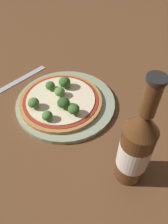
% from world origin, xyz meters
% --- Properties ---
extents(ground_plane, '(3.00, 3.00, 0.00)m').
position_xyz_m(ground_plane, '(0.00, 0.00, 0.00)').
color(ground_plane, brown).
extents(plate, '(0.27, 0.27, 0.01)m').
position_xyz_m(plate, '(-0.01, -0.01, 0.01)').
color(plate, '#93A384').
rests_on(plate, ground_plane).
extents(pizza, '(0.23, 0.23, 0.01)m').
position_xyz_m(pizza, '(-0.01, -0.03, 0.02)').
color(pizza, '#B77F42').
rests_on(pizza, plate).
extents(broccoli_floret_0, '(0.03, 0.03, 0.03)m').
position_xyz_m(broccoli_floret_0, '(0.02, -0.04, 0.04)').
color(broccoli_floret_0, '#7A9E5B').
rests_on(broccoli_floret_0, pizza).
extents(broccoli_floret_1, '(0.03, 0.03, 0.03)m').
position_xyz_m(broccoli_floret_1, '(-0.04, 0.01, 0.04)').
color(broccoli_floret_1, '#7A9E5B').
rests_on(broccoli_floret_1, pizza).
extents(broccoli_floret_2, '(0.03, 0.03, 0.03)m').
position_xyz_m(broccoli_floret_2, '(-0.02, -0.02, 0.04)').
color(broccoli_floret_2, '#7A9E5B').
rests_on(broccoli_floret_2, pizza).
extents(broccoli_floret_3, '(0.03, 0.03, 0.02)m').
position_xyz_m(broccoli_floret_3, '(-0.06, -0.02, 0.04)').
color(broccoli_floret_3, '#7A9E5B').
rests_on(broccoli_floret_3, pizza).
extents(broccoli_floret_4, '(0.03, 0.03, 0.03)m').
position_xyz_m(broccoli_floret_4, '(0.05, -0.04, 0.04)').
color(broccoli_floret_4, '#7A9E5B').
rests_on(broccoli_floret_4, pizza).
extents(broccoli_floret_5, '(0.03, 0.03, 0.03)m').
position_xyz_m(broccoli_floret_5, '(-0.04, -0.10, 0.04)').
color(broccoli_floret_5, '#7A9E5B').
rests_on(broccoli_floret_5, pizza).
extents(broccoli_floret_6, '(0.03, 0.03, 0.03)m').
position_xyz_m(broccoli_floret_6, '(0.02, -0.10, 0.04)').
color(broccoli_floret_6, '#7A9E5B').
rests_on(broccoli_floret_6, pizza).
extents(beer_bottle, '(0.06, 0.06, 0.26)m').
position_xyz_m(beer_bottle, '(0.24, -0.06, 0.10)').
color(beer_bottle, '#563319').
rests_on(beer_bottle, ground_plane).
extents(fork, '(0.02, 0.18, 0.00)m').
position_xyz_m(fork, '(-0.19, -0.04, 0.00)').
color(fork, '#B2B2B7').
rests_on(fork, ground_plane).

